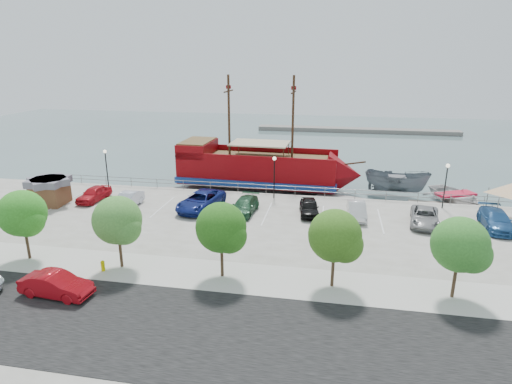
# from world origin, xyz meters

# --- Properties ---
(ground) EXTENTS (160.00, 160.00, 0.00)m
(ground) POSITION_xyz_m (0.00, 0.00, -1.00)
(ground) COLOR #445A5B
(street) EXTENTS (100.00, 8.00, 0.04)m
(street) POSITION_xyz_m (0.00, -16.00, 0.01)
(street) COLOR black
(street) RESTS_ON land_slab
(sidewalk) EXTENTS (100.00, 4.00, 0.05)m
(sidewalk) POSITION_xyz_m (0.00, -10.00, 0.01)
(sidewalk) COLOR #B3B2AA
(sidewalk) RESTS_ON land_slab
(seawall_railing) EXTENTS (50.00, 0.06, 1.00)m
(seawall_railing) POSITION_xyz_m (0.00, 7.80, 0.53)
(seawall_railing) COLOR slate
(seawall_railing) RESTS_ON land_slab
(far_shore) EXTENTS (40.00, 3.00, 0.80)m
(far_shore) POSITION_xyz_m (10.00, 55.00, -0.60)
(far_shore) COLOR slate
(far_shore) RESTS_ON ground
(pirate_ship) EXTENTS (21.24, 6.63, 13.31)m
(pirate_ship) POSITION_xyz_m (-1.31, 13.07, 1.23)
(pirate_ship) COLOR #750308
(pirate_ship) RESTS_ON ground
(patrol_boat) EXTENTS (7.24, 3.99, 2.65)m
(patrol_boat) POSITION_xyz_m (12.60, 12.75, 0.33)
(patrol_boat) COLOR slate
(patrol_boat) RESTS_ON ground
(speedboat) EXTENTS (7.07, 7.95, 1.36)m
(speedboat) POSITION_xyz_m (18.27, 10.96, -0.32)
(speedboat) COLOR silver
(speedboat) RESTS_ON ground
(dock_west) EXTENTS (6.61, 3.23, 0.36)m
(dock_west) POSITION_xyz_m (-13.66, 9.20, -0.82)
(dock_west) COLOR gray
(dock_west) RESTS_ON ground
(dock_mid) EXTENTS (7.87, 4.31, 0.43)m
(dock_mid) POSITION_xyz_m (7.78, 9.20, -0.78)
(dock_mid) COLOR gray
(dock_mid) RESTS_ON ground
(dock_east) EXTENTS (7.27, 2.61, 0.41)m
(dock_east) POSITION_xyz_m (17.09, 9.20, -0.80)
(dock_east) COLOR gray
(dock_east) RESTS_ON ground
(shed) EXTENTS (3.35, 3.35, 2.59)m
(shed) POSITION_xyz_m (-20.89, 0.83, 1.38)
(shed) COLOR brown
(shed) RESTS_ON land_slab
(street_sedan) EXTENTS (4.47, 1.88, 1.44)m
(street_sedan) POSITION_xyz_m (-10.04, -14.08, 0.72)
(street_sedan) COLOR #A10B13
(street_sedan) RESTS_ON street
(fire_hydrant) EXTENTS (0.27, 0.27, 0.79)m
(fire_hydrant) POSITION_xyz_m (-8.92, -10.80, 0.43)
(fire_hydrant) COLOR #CFC800
(fire_hydrant) RESTS_ON sidewalk
(lamp_post_left) EXTENTS (0.36, 0.36, 4.28)m
(lamp_post_left) POSITION_xyz_m (-18.00, 6.50, 2.94)
(lamp_post_left) COLOR black
(lamp_post_left) RESTS_ON land_slab
(lamp_post_mid) EXTENTS (0.36, 0.36, 4.28)m
(lamp_post_mid) POSITION_xyz_m (0.00, 6.50, 2.94)
(lamp_post_mid) COLOR black
(lamp_post_mid) RESTS_ON land_slab
(lamp_post_right) EXTENTS (0.36, 0.36, 4.28)m
(lamp_post_right) POSITION_xyz_m (16.00, 6.50, 2.94)
(lamp_post_right) COLOR black
(lamp_post_right) RESTS_ON land_slab
(tree_b) EXTENTS (3.30, 3.20, 5.00)m
(tree_b) POSITION_xyz_m (-14.85, -10.07, 3.30)
(tree_b) COLOR #473321
(tree_b) RESTS_ON sidewalk
(tree_c) EXTENTS (3.30, 3.20, 5.00)m
(tree_c) POSITION_xyz_m (-7.85, -10.07, 3.30)
(tree_c) COLOR #473321
(tree_c) RESTS_ON sidewalk
(tree_d) EXTENTS (3.30, 3.20, 5.00)m
(tree_d) POSITION_xyz_m (-0.85, -10.07, 3.30)
(tree_d) COLOR #473321
(tree_d) RESTS_ON sidewalk
(tree_e) EXTENTS (3.30, 3.20, 5.00)m
(tree_e) POSITION_xyz_m (6.15, -10.07, 3.30)
(tree_e) COLOR #473321
(tree_e) RESTS_ON sidewalk
(tree_f) EXTENTS (3.30, 3.20, 5.00)m
(tree_f) POSITION_xyz_m (13.15, -10.07, 3.30)
(tree_f) COLOR #473321
(tree_f) RESTS_ON sidewalk
(parked_car_a) EXTENTS (2.10, 4.36, 1.44)m
(parked_car_a) POSITION_xyz_m (-17.34, 2.53, 0.72)
(parked_car_a) COLOR #B3121B
(parked_car_a) RESTS_ON land_slab
(parked_car_b) EXTENTS (1.56, 4.33, 1.42)m
(parked_car_b) POSITION_xyz_m (-13.16, 1.26, 0.71)
(parked_car_b) COLOR silver
(parked_car_b) RESTS_ON land_slab
(parked_car_c) EXTENTS (3.87, 6.38, 1.65)m
(parked_car_c) POSITION_xyz_m (-6.23, 2.08, 0.83)
(parked_car_c) COLOR navy
(parked_car_c) RESTS_ON land_slab
(parked_car_d) EXTENTS (2.28, 4.86, 1.37)m
(parked_car_d) POSITION_xyz_m (-2.03, 1.75, 0.69)
(parked_car_d) COLOR #204B2E
(parked_car_d) RESTS_ON land_slab
(parked_car_e) EXTENTS (2.14, 4.28, 1.40)m
(parked_car_e) POSITION_xyz_m (3.76, 2.46, 0.70)
(parked_car_e) COLOR black
(parked_car_e) RESTS_ON land_slab
(parked_car_f) EXTENTS (1.68, 4.33, 1.41)m
(parked_car_f) POSITION_xyz_m (7.94, 2.42, 0.70)
(parked_car_f) COLOR silver
(parked_car_f) RESTS_ON land_slab
(parked_car_g) EXTENTS (3.00, 5.21, 1.37)m
(parked_car_g) POSITION_xyz_m (13.53, 1.83, 0.68)
(parked_car_g) COLOR gray
(parked_car_g) RESTS_ON land_slab
(parked_car_h) EXTENTS (2.28, 5.19, 1.48)m
(parked_car_h) POSITION_xyz_m (19.16, 2.00, 0.74)
(parked_car_h) COLOR #23528B
(parked_car_h) RESTS_ON land_slab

